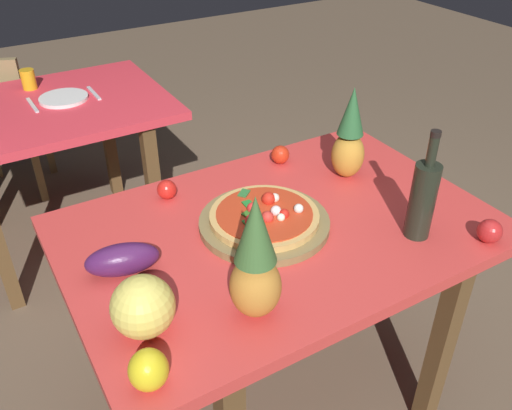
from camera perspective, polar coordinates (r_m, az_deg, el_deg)
The scene contains 18 objects.
ground_plane at distance 2.21m, azimuth 2.00°, elevation -18.48°, with size 10.00×10.00×0.00m, color brown.
display_table at distance 1.73m, azimuth 2.43°, elevation -4.62°, with size 1.31×0.88×0.76m.
background_table at distance 2.70m, azimuth -20.99°, elevation 7.66°, with size 1.10×0.80×0.76m.
pizza_board at distance 1.66m, azimuth 0.88°, elevation -1.90°, with size 0.40×0.40×0.03m, color olive.
pizza at distance 1.64m, azimuth 0.91°, elevation -1.12°, with size 0.33×0.33×0.06m.
wine_bottle at distance 1.63m, azimuth 17.14°, elevation 0.67°, with size 0.08×0.08×0.34m.
pineapple_left at distance 1.88m, azimuth 9.80°, elevation 6.94°, with size 0.11×0.11×0.33m.
pineapple_right at distance 1.29m, azimuth -0.06°, elevation -6.24°, with size 0.13×0.13×0.34m.
melon at distance 1.32m, azimuth -11.80°, elevation -10.42°, with size 0.15×0.15×0.15m, color #E9D860.
bell_pepper at distance 1.23m, azimuth -11.24°, elevation -16.63°, with size 0.09×0.09×0.10m, color yellow.
eggplant at distance 1.51m, azimuth -13.88°, elevation -5.59°, with size 0.20×0.09×0.09m, color #481B4E.
tomato_near_board at distance 1.73m, azimuth 23.37°, elevation -2.55°, with size 0.07×0.07×0.07m, color red.
tomato_at_corner at distance 1.81m, azimuth -9.37°, elevation 1.63°, with size 0.07×0.07×0.07m, color red.
tomato_by_bottle at distance 1.99m, azimuth 2.57°, elevation 5.31°, with size 0.07×0.07×0.07m, color red.
drinking_glass_juice at distance 2.87m, azimuth -22.82°, elevation 12.09°, with size 0.07×0.07×0.09m, color gold.
dinner_plate at distance 2.69m, azimuth -19.58°, elevation 10.54°, with size 0.22×0.22×0.02m, color white.
fork_utensil at distance 2.67m, azimuth -22.46°, elevation 9.68°, with size 0.02×0.18×0.01m, color silver.
knife_utensil at distance 2.72m, azimuth -16.69°, elevation 11.21°, with size 0.02×0.18×0.01m, color silver.
Camera 1 is at (-0.75, -1.13, 1.74)m, focal length 38.03 mm.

